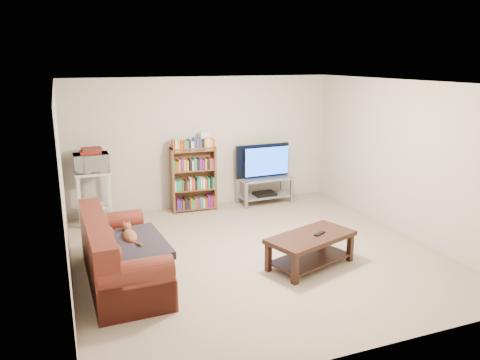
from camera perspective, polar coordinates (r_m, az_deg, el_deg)
name	(u,v)px	position (r m, az deg, el deg)	size (l,w,h in m)	color
floor	(257,253)	(6.78, 2.03, -8.92)	(5.00, 5.00, 0.00)	tan
ceiling	(258,83)	(6.23, 2.23, 11.77)	(5.00, 5.00, 0.00)	white
wall_back	(204,143)	(8.71, -4.37, 4.56)	(5.00, 5.00, 0.00)	beige
wall_front	(368,234)	(4.32, 15.35, -6.31)	(5.00, 5.00, 0.00)	beige
wall_left	(63,190)	(5.91, -20.76, -1.12)	(5.00, 5.00, 0.00)	beige
wall_right	(405,159)	(7.72, 19.47, 2.48)	(5.00, 5.00, 0.00)	beige
sofa	(117,260)	(6.04, -14.72, -9.37)	(0.90, 1.99, 0.84)	maroon
blanket	(133,246)	(5.86, -12.94, -7.85)	(0.76, 0.98, 0.10)	#2A252F
cat	(130,236)	(6.00, -13.27, -6.70)	(0.21, 0.54, 0.16)	brown
coffee_table	(311,244)	(6.36, 8.60, -7.77)	(1.33, 0.96, 0.44)	black
remote	(320,234)	(6.35, 9.68, -6.45)	(0.20, 0.05, 0.02)	black
tv_stand	(265,186)	(8.97, 3.03, -0.73)	(1.03, 0.49, 0.51)	#999EA3
television	(265,161)	(8.86, 3.07, 2.27)	(1.09, 0.14, 0.63)	black
dvd_player	(265,194)	(9.01, 3.02, -1.67)	(0.41, 0.28, 0.06)	black
bookshelf	(193,178)	(8.51, -5.69, 0.24)	(0.83, 0.29, 1.18)	brown
shelf_clutter	(198,141)	(8.41, -5.17, 4.78)	(0.60, 0.19, 0.28)	silver
microwave_stand	(94,191)	(8.17, -17.42, -1.24)	(0.57, 0.42, 0.90)	silver
microwave	(91,163)	(8.06, -17.68, 2.02)	(0.55, 0.38, 0.31)	silver
game_boxes	(90,152)	(8.02, -17.78, 3.26)	(0.33, 0.29, 0.05)	maroon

